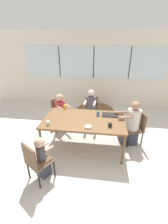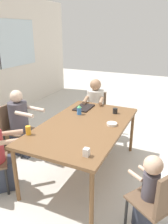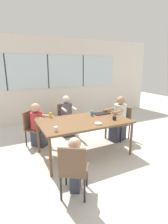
{
  "view_description": "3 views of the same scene",
  "coord_description": "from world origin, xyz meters",
  "px_view_note": "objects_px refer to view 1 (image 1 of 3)",
  "views": [
    {
      "loc": [
        0.4,
        -3.03,
        2.4
      ],
      "look_at": [
        0.0,
        0.0,
        0.96
      ],
      "focal_mm": 24.0,
      "sensor_mm": 36.0,
      "label": 1
    },
    {
      "loc": [
        -2.52,
        -1.16,
        2.0
      ],
      "look_at": [
        0.0,
        0.0,
        0.96
      ],
      "focal_mm": 35.0,
      "sensor_mm": 36.0,
      "label": 2
    },
    {
      "loc": [
        -1.54,
        -3.16,
        1.9
      ],
      "look_at": [
        0.0,
        0.0,
        0.96
      ],
      "focal_mm": 28.0,
      "sensor_mm": 36.0,
      "label": 3
    }
  ],
  "objects_px": {
    "coffee_mug": "(110,125)",
    "milk_carton_small": "(48,123)",
    "sippy_cup": "(98,113)",
    "chair_for_man_blue_shirt": "(138,126)",
    "person_man_teal_shirt": "(91,109)",
    "bowl_white_shallow": "(88,127)",
    "chair_for_woman_green_shirt": "(59,110)",
    "person_woman_green_shirt": "(61,112)",
    "folded_table_stack": "(95,111)",
    "chair_for_toddler": "(35,160)",
    "juice_glass": "(65,107)",
    "person_man_blue_shirt": "(131,125)",
    "chair_for_man_teal_shirt": "(91,107)",
    "person_toddler": "(42,157)"
  },
  "relations": [
    {
      "from": "coffee_mug",
      "to": "milk_carton_small",
      "type": "height_order",
      "value": "milk_carton_small"
    },
    {
      "from": "sippy_cup",
      "to": "chair_for_man_blue_shirt",
      "type": "bearing_deg",
      "value": 6.61
    },
    {
      "from": "person_man_teal_shirt",
      "to": "bowl_white_shallow",
      "type": "relative_size",
      "value": 7.67
    },
    {
      "from": "chair_for_woman_green_shirt",
      "to": "person_man_teal_shirt",
      "type": "distance_m",
      "value": 0.98
    },
    {
      "from": "person_woman_green_shirt",
      "to": "folded_table_stack",
      "type": "relative_size",
      "value": 0.77
    },
    {
      "from": "chair_for_toddler",
      "to": "person_man_teal_shirt",
      "type": "height_order",
      "value": "person_man_teal_shirt"
    },
    {
      "from": "milk_carton_small",
      "to": "chair_for_toddler",
      "type": "bearing_deg",
      "value": -89.62
    },
    {
      "from": "juice_glass",
      "to": "person_man_blue_shirt",
      "type": "bearing_deg",
      "value": -6.64
    },
    {
      "from": "chair_for_toddler",
      "to": "coffee_mug",
      "type": "distance_m",
      "value": 1.6
    },
    {
      "from": "chair_for_man_blue_shirt",
      "to": "folded_table_stack",
      "type": "relative_size",
      "value": 0.62
    },
    {
      "from": "chair_for_toddler",
      "to": "milk_carton_small",
      "type": "relative_size",
      "value": 9.65
    },
    {
      "from": "chair_for_toddler",
      "to": "folded_table_stack",
      "type": "distance_m",
      "value": 3.25
    },
    {
      "from": "chair_for_toddler",
      "to": "chair_for_man_teal_shirt",
      "type": "bearing_deg",
      "value": 105.01
    },
    {
      "from": "person_man_teal_shirt",
      "to": "milk_carton_small",
      "type": "height_order",
      "value": "person_man_teal_shirt"
    },
    {
      "from": "folded_table_stack",
      "to": "chair_for_man_teal_shirt",
      "type": "bearing_deg",
      "value": -97.85
    },
    {
      "from": "coffee_mug",
      "to": "bowl_white_shallow",
      "type": "height_order",
      "value": "coffee_mug"
    },
    {
      "from": "person_man_blue_shirt",
      "to": "bowl_white_shallow",
      "type": "relative_size",
      "value": 7.94
    },
    {
      "from": "person_man_teal_shirt",
      "to": "bowl_white_shallow",
      "type": "height_order",
      "value": "person_man_teal_shirt"
    },
    {
      "from": "juice_glass",
      "to": "milk_carton_small",
      "type": "height_order",
      "value": "juice_glass"
    },
    {
      "from": "sippy_cup",
      "to": "chair_for_woman_green_shirt",
      "type": "bearing_deg",
      "value": 147.97
    },
    {
      "from": "person_woman_green_shirt",
      "to": "chair_for_man_blue_shirt",
      "type": "bearing_deg",
      "value": 123.16
    },
    {
      "from": "milk_carton_small",
      "to": "bowl_white_shallow",
      "type": "bearing_deg",
      "value": 0.16
    },
    {
      "from": "person_toddler",
      "to": "bowl_white_shallow",
      "type": "distance_m",
      "value": 1.06
    },
    {
      "from": "coffee_mug",
      "to": "person_man_blue_shirt",
      "type": "bearing_deg",
      "value": 45.28
    },
    {
      "from": "chair_for_man_blue_shirt",
      "to": "person_man_teal_shirt",
      "type": "distance_m",
      "value": 1.51
    },
    {
      "from": "bowl_white_shallow",
      "to": "folded_table_stack",
      "type": "relative_size",
      "value": 0.11
    },
    {
      "from": "chair_for_toddler",
      "to": "person_man_blue_shirt",
      "type": "distance_m",
      "value": 2.35
    },
    {
      "from": "chair_for_woman_green_shirt",
      "to": "person_woman_green_shirt",
      "type": "relative_size",
      "value": 0.8
    },
    {
      "from": "person_man_blue_shirt",
      "to": "coffee_mug",
      "type": "height_order",
      "value": "person_man_blue_shirt"
    },
    {
      "from": "person_man_blue_shirt",
      "to": "person_toddler",
      "type": "distance_m",
      "value": 2.21
    },
    {
      "from": "folded_table_stack",
      "to": "milk_carton_small",
      "type": "bearing_deg",
      "value": -110.59
    },
    {
      "from": "chair_for_man_teal_shirt",
      "to": "sippy_cup",
      "type": "relative_size",
      "value": 5.61
    },
    {
      "from": "chair_for_toddler",
      "to": "bowl_white_shallow",
      "type": "relative_size",
      "value": 5.82
    },
    {
      "from": "bowl_white_shallow",
      "to": "person_man_blue_shirt",
      "type": "bearing_deg",
      "value": 33.09
    },
    {
      "from": "chair_for_man_blue_shirt",
      "to": "coffee_mug",
      "type": "distance_m",
      "value": 0.99
    },
    {
      "from": "coffee_mug",
      "to": "sippy_cup",
      "type": "bearing_deg",
      "value": 119.42
    },
    {
      "from": "bowl_white_shallow",
      "to": "sippy_cup",
      "type": "bearing_deg",
      "value": 73.24
    },
    {
      "from": "juice_glass",
      "to": "milk_carton_small",
      "type": "xyz_separation_m",
      "value": [
        -0.15,
        -0.86,
        -0.01
      ]
    },
    {
      "from": "chair_for_toddler",
      "to": "person_toddler",
      "type": "distance_m",
      "value": 0.15
    },
    {
      "from": "bowl_white_shallow",
      "to": "person_woman_green_shirt",
      "type": "bearing_deg",
      "value": 127.27
    },
    {
      "from": "person_man_blue_shirt",
      "to": "chair_for_woman_green_shirt",
      "type": "bearing_deg",
      "value": 56.83
    },
    {
      "from": "juice_glass",
      "to": "folded_table_stack",
      "type": "bearing_deg",
      "value": 63.73
    },
    {
      "from": "chair_for_man_teal_shirt",
      "to": "chair_for_toddler",
      "type": "height_order",
      "value": "same"
    },
    {
      "from": "chair_for_man_teal_shirt",
      "to": "person_man_blue_shirt",
      "type": "xyz_separation_m",
      "value": [
        1.08,
        -1.05,
        0.02
      ]
    },
    {
      "from": "chair_for_woman_green_shirt",
      "to": "chair_for_toddler",
      "type": "relative_size",
      "value": 1.0
    },
    {
      "from": "chair_for_toddler",
      "to": "milk_carton_small",
      "type": "bearing_deg",
      "value": 122.93
    },
    {
      "from": "bowl_white_shallow",
      "to": "chair_for_woman_green_shirt",
      "type": "bearing_deg",
      "value": 127.79
    },
    {
      "from": "person_man_teal_shirt",
      "to": "chair_for_toddler",
      "type": "bearing_deg",
      "value": 73.99
    },
    {
      "from": "chair_for_man_blue_shirt",
      "to": "person_man_blue_shirt",
      "type": "bearing_deg",
      "value": 90.0
    },
    {
      "from": "person_woman_green_shirt",
      "to": "bowl_white_shallow",
      "type": "height_order",
      "value": "person_woman_green_shirt"
    }
  ]
}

